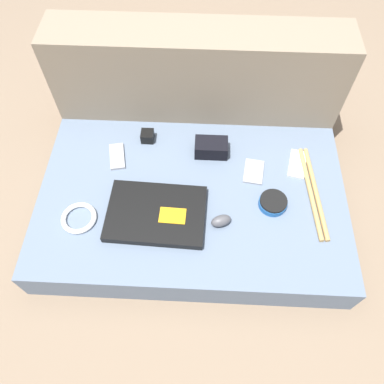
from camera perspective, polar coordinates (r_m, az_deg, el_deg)
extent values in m
plane|color=#7A6651|center=(1.48, 0.00, -3.36)|extent=(8.00, 8.00, 0.00)
cube|color=slate|center=(1.41, 0.00, -1.97)|extent=(1.11, 0.69, 0.14)
cube|color=#7F705B|center=(1.56, 0.81, 15.77)|extent=(1.11, 0.20, 0.50)
cube|color=black|center=(1.30, -5.48, -3.28)|extent=(0.35, 0.25, 0.03)
cube|color=orange|center=(1.28, -2.99, -3.61)|extent=(0.09, 0.06, 0.00)
ellipsoid|color=#4C4C51|center=(1.28, 4.44, -4.40)|extent=(0.08, 0.06, 0.04)
cylinder|color=#1E569E|center=(1.35, 12.20, -1.69)|extent=(0.10, 0.10, 0.02)
cylinder|color=black|center=(1.34, 12.33, -1.34)|extent=(0.10, 0.10, 0.01)
cube|color=#99999E|center=(1.47, -11.34, 5.35)|extent=(0.08, 0.13, 0.01)
cube|color=#99999E|center=(1.42, 9.37, 3.08)|extent=(0.08, 0.12, 0.01)
cube|color=silver|center=(1.48, 15.76, 4.14)|extent=(0.09, 0.14, 0.01)
cube|color=black|center=(1.44, 2.94, 6.76)|extent=(0.12, 0.08, 0.06)
cube|color=black|center=(1.50, -6.80, 8.45)|extent=(0.05, 0.05, 0.04)
torus|color=white|center=(1.35, -16.85, -3.80)|extent=(0.12, 0.12, 0.02)
cylinder|color=tan|center=(1.42, 17.58, 0.01)|extent=(0.05, 0.39, 0.02)
cylinder|color=tan|center=(1.42, 18.35, 0.03)|extent=(0.05, 0.39, 0.02)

